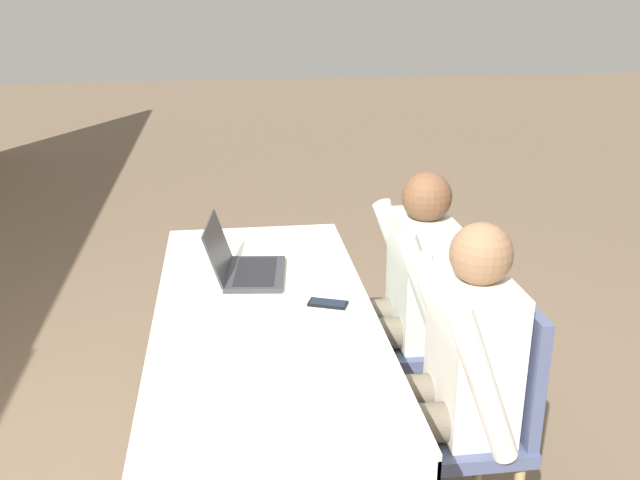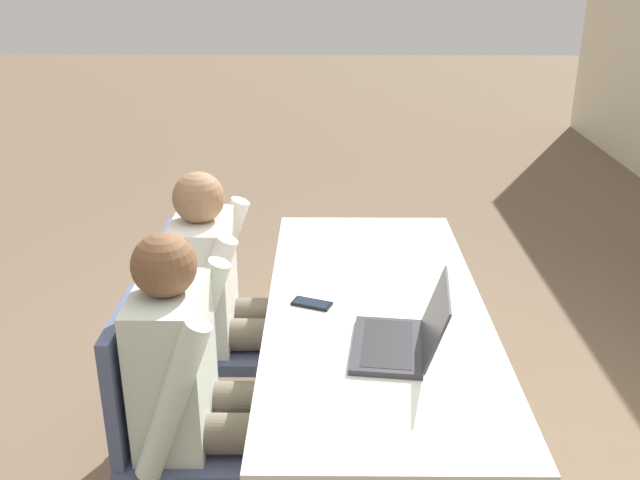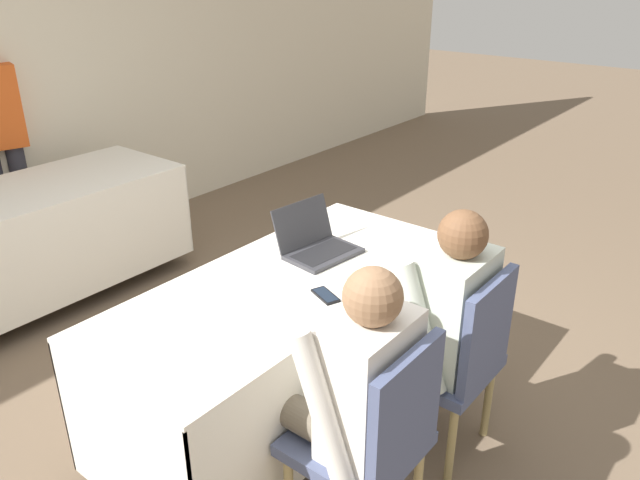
% 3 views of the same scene
% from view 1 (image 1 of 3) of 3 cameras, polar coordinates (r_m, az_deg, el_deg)
% --- Properties ---
extents(conference_table_near, '(1.77, 0.77, 0.76)m').
position_cam_1_polar(conference_table_near, '(2.64, -4.36, -9.12)').
color(conference_table_near, white).
rests_on(conference_table_near, ground_plane).
extents(laptop, '(0.37, 0.33, 0.23)m').
position_cam_1_polar(laptop, '(2.81, -6.06, -2.07)').
color(laptop, '#333338').
rests_on(laptop, conference_table_near).
extents(cell_phone, '(0.11, 0.15, 0.01)m').
position_cam_1_polar(cell_phone, '(2.57, 0.64, -5.09)').
color(cell_phone, black).
rests_on(cell_phone, conference_table_near).
extents(paper_beside_laptop, '(0.32, 0.36, 0.00)m').
position_cam_1_polar(paper_beside_laptop, '(2.18, 0.16, -10.13)').
color(paper_beside_laptop, white).
rests_on(paper_beside_laptop, conference_table_near).
extents(chair_near_left, '(0.44, 0.44, 0.89)m').
position_cam_1_polar(chair_near_left, '(2.54, 12.36, -12.98)').
color(chair_near_left, tan).
rests_on(chair_near_left, ground_plane).
extents(chair_near_right, '(0.44, 0.44, 0.89)m').
position_cam_1_polar(chair_near_right, '(3.05, 8.48, -6.71)').
color(chair_near_right, tan).
rests_on(chair_near_right, ground_plane).
extents(person_checkered_shirt, '(0.50, 0.52, 1.15)m').
position_cam_1_polar(person_checkered_shirt, '(2.43, 10.32, -10.09)').
color(person_checkered_shirt, '#665B4C').
rests_on(person_checkered_shirt, ground_plane).
extents(person_white_shirt, '(0.50, 0.52, 1.15)m').
position_cam_1_polar(person_white_shirt, '(2.96, 6.72, -4.09)').
color(person_white_shirt, '#665B4C').
rests_on(person_white_shirt, ground_plane).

